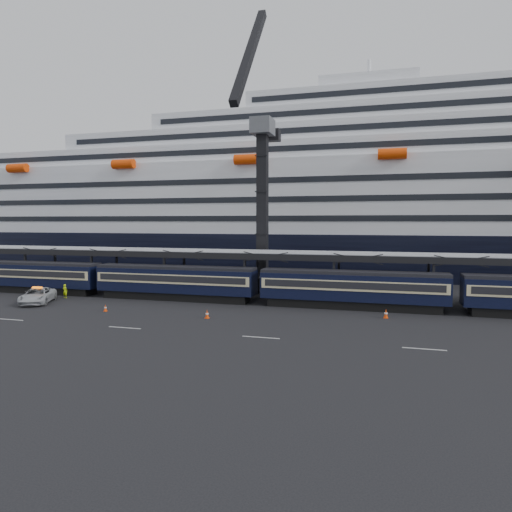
{
  "coord_description": "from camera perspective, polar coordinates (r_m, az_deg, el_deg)",
  "views": [
    {
      "loc": [
        -4.92,
        -37.72,
        9.03
      ],
      "look_at": [
        -18.33,
        10.0,
        5.26
      ],
      "focal_mm": 32.0,
      "sensor_mm": 36.0,
      "label": 1
    }
  ],
  "objects": [
    {
      "name": "traffic_cone_b",
      "position": [
        48.54,
        -18.31,
        -6.18
      ],
      "size": [
        0.35,
        0.35,
        0.71
      ],
      "color": "#F14107",
      "rests_on": "ground"
    },
    {
      "name": "worker",
      "position": [
        58.47,
        -22.77,
        -4.06
      ],
      "size": [
        0.63,
        0.45,
        1.66
      ],
      "primitive_type": "imported",
      "rotation": [
        0.0,
        0.0,
        3.06
      ],
      "color": "#B3DA0B",
      "rests_on": "ground"
    },
    {
      "name": "traffic_cone_c",
      "position": [
        43.1,
        -6.14,
        -7.22
      ],
      "size": [
        0.41,
        0.41,
        0.82
      ],
      "color": "#F14107",
      "rests_on": "ground"
    },
    {
      "name": "train",
      "position": [
        48.21,
        15.89,
        -3.96
      ],
      "size": [
        133.05,
        3.0,
        4.05
      ],
      "color": "black",
      "rests_on": "ground"
    },
    {
      "name": "pickup_truck",
      "position": [
        56.03,
        -25.65,
        -4.49
      ],
      "size": [
        5.07,
        6.63,
        1.67
      ],
      "primitive_type": "imported",
      "rotation": [
        0.0,
        0.0,
        0.44
      ],
      "color": "#B0B3B7",
      "rests_on": "ground"
    },
    {
      "name": "ground",
      "position": [
        39.1,
        22.78,
        -9.35
      ],
      "size": [
        260.0,
        260.0,
        0.0
      ],
      "primitive_type": "plane",
      "color": "black",
      "rests_on": "ground"
    },
    {
      "name": "traffic_cone_d",
      "position": [
        44.63,
        15.93,
        -6.93
      ],
      "size": [
        0.43,
        0.43,
        0.87
      ],
      "color": "#F14107",
      "rests_on": "ground"
    },
    {
      "name": "cruise_ship",
      "position": [
        83.87,
        18.42,
        6.39
      ],
      "size": [
        214.09,
        28.84,
        34.0
      ],
      "color": "black",
      "rests_on": "ground"
    },
    {
      "name": "crane_dark_near",
      "position": [
        58.37,
        0.7,
        7.19
      ],
      "size": [
        4.5,
        17.75,
        35.08
      ],
      "color": "#515459",
      "rests_on": "ground"
    },
    {
      "name": "canopy",
      "position": [
        52.09,
        21.07,
        -0.1
      ],
      "size": [
        130.0,
        6.25,
        5.53
      ],
      "color": "gray",
      "rests_on": "ground"
    }
  ]
}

